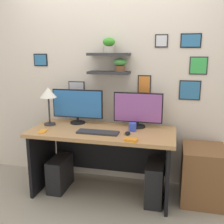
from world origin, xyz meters
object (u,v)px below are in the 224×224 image
object	(u,v)px
monitor_right	(138,109)
coffee_mug	(133,127)
keyboard	(98,132)
computer_tower_right	(155,182)
cell_phone	(43,131)
desk_lamp	(48,95)
scissors_tray	(131,140)
computer_mouse	(128,133)
drawer_cabinet	(202,174)
monitor_left	(78,105)
desk	(103,147)
computer_tower_left	(60,173)

from	to	relation	value
monitor_right	coffee_mug	world-z (taller)	monitor_right
keyboard	computer_tower_right	xyz separation A→B (m)	(0.61, 0.08, -0.54)
monitor_right	cell_phone	world-z (taller)	monitor_right
coffee_mug	computer_tower_right	world-z (taller)	coffee_mug
desk_lamp	scissors_tray	xyz separation A→B (m)	(1.02, -0.34, -0.34)
keyboard	scissors_tray	distance (m)	0.41
computer_mouse	desk_lamp	xyz separation A→B (m)	(-0.95, 0.15, 0.34)
drawer_cabinet	monitor_left	bearing A→B (deg)	175.48
monitor_left	drawer_cabinet	xyz separation A→B (m)	(1.45, -0.11, -0.67)
monitor_left	desk_lamp	xyz separation A→B (m)	(-0.29, -0.15, 0.14)
computer_mouse	desk_lamp	bearing A→B (deg)	170.78
desk	computer_tower_right	distance (m)	0.68
cell_phone	scissors_tray	world-z (taller)	scissors_tray
monitor_right	cell_phone	size ratio (longest dim) A/B	3.94
computer_mouse	computer_tower_right	bearing A→B (deg)	9.26
desk	monitor_left	world-z (taller)	monitor_left
desk	coffee_mug	bearing A→B (deg)	-1.39
computer_tower_right	drawer_cabinet	bearing A→B (deg)	16.35
keyboard	cell_phone	size ratio (longest dim) A/B	3.14
monitor_left	cell_phone	xyz separation A→B (m)	(-0.24, -0.42, -0.21)
cell_phone	drawer_cabinet	bearing A→B (deg)	-0.58
coffee_mug	computer_tower_right	xyz separation A→B (m)	(0.26, -0.09, -0.58)
scissors_tray	computer_tower_right	bearing A→B (deg)	46.49
monitor_right	desk_lamp	size ratio (longest dim) A/B	1.25
monitor_right	computer_mouse	bearing A→B (deg)	-101.19
computer_tower_right	desk	bearing A→B (deg)	170.80
cell_phone	desk_lamp	bearing A→B (deg)	90.01
monitor_left	desk_lamp	distance (m)	0.36
computer_tower_right	keyboard	bearing A→B (deg)	-172.92
computer_tower_left	computer_tower_right	bearing A→B (deg)	-1.17
monitor_left	computer_tower_left	distance (m)	0.82
coffee_mug	scissors_tray	size ratio (longest dim) A/B	0.75
coffee_mug	computer_tower_left	size ratio (longest dim) A/B	0.22
keyboard	computer_mouse	world-z (taller)	computer_mouse
desk_lamp	keyboard	bearing A→B (deg)	-15.94
desk	monitor_left	xyz separation A→B (m)	(-0.36, 0.16, 0.43)
desk	keyboard	distance (m)	0.28
monitor_left	computer_mouse	bearing A→B (deg)	-25.02
scissors_tray	drawer_cabinet	xyz separation A→B (m)	(0.72, 0.38, -0.46)
monitor_right	desk_lamp	distance (m)	1.03
coffee_mug	scissors_tray	distance (m)	0.33
desk_lamp	cell_phone	bearing A→B (deg)	-79.28
keyboard	scissors_tray	bearing A→B (deg)	-23.17
monitor_left	computer_tower_left	world-z (taller)	monitor_left
monitor_left	coffee_mug	xyz separation A→B (m)	(0.69, -0.17, -0.17)
keyboard	scissors_tray	world-z (taller)	scissors_tray
cell_phone	scissors_tray	xyz separation A→B (m)	(0.97, -0.08, 0.01)
drawer_cabinet	computer_tower_left	size ratio (longest dim) A/B	1.50
keyboard	cell_phone	distance (m)	0.59
keyboard	computer_tower_left	distance (m)	0.76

